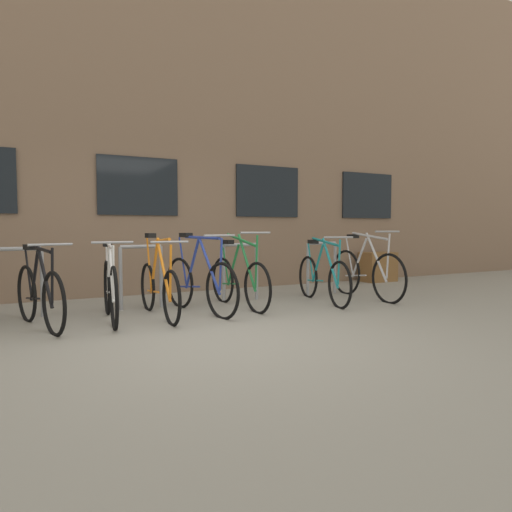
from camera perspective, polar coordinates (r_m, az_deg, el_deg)
name	(u,v)px	position (r m, az deg, el deg)	size (l,w,h in m)	color
ground_plane	(214,335)	(4.81, -5.24, -9.75)	(42.00, 42.00, 0.00)	gray
storefront_building	(99,130)	(11.66, -18.93, 14.63)	(28.00, 7.58, 6.78)	#7A604C
bike_rack	(141,270)	(6.43, -14.09, -1.71)	(6.60, 0.05, 0.87)	gray
bicycle_black	(39,294)	(5.61, -25.36, -4.32)	(0.54, 1.60, 0.96)	black
bicycle_teal	(323,277)	(6.87, 8.29, -2.62)	(0.48, 1.72, 1.01)	black
bicycle_green	(239,280)	(6.38, -2.15, -3.00)	(0.44, 1.72, 1.07)	black
bicycle_white	(110,289)	(5.72, -17.67, -3.89)	(0.44, 1.67, 0.98)	black
bicycle_orange	(158,287)	(5.81, -12.03, -3.78)	(0.44, 1.73, 1.05)	black
bicycle_silver	(366,272)	(7.40, 13.51, -1.99)	(0.44, 1.81, 1.08)	black
bicycle_blue	(199,282)	(6.03, -7.06, -3.28)	(0.49, 1.74, 1.05)	black
planter_box	(378,267)	(9.78, 14.90, -1.31)	(0.70, 0.44, 0.60)	brown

